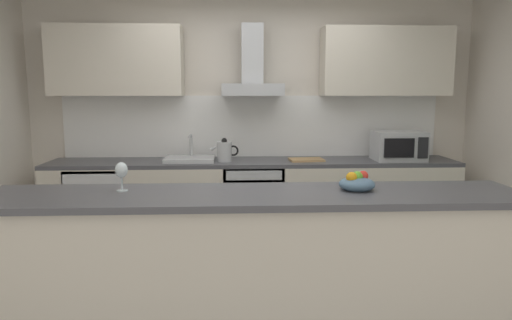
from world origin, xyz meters
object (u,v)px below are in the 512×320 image
Objects in this scene: kettle at (224,151)px; chopping_board at (306,160)px; range_hood at (252,73)px; wine_glass at (121,171)px; microwave at (399,146)px; sink at (190,158)px; oven at (253,203)px; refrigerator at (102,208)px; fruit_bowl at (357,183)px.

chopping_board is (0.84, 0.01, -0.09)m from kettle.
range_hood is 2.28m from wine_glass.
microwave is 1.00× the size of sink.
microwave is 0.69× the size of range_hood.
oven is 1.55m from refrigerator.
oven is at bearing 177.53° from chopping_board.
refrigerator is 1.39m from kettle.
chopping_board is at bearing -2.47° from oven.
refrigerator is 3.86× the size of fruit_bowl.
microwave is (3.05, -0.03, 0.62)m from refrigerator.
refrigerator is 1.70× the size of microwave.
oven is 1.33m from range_hood.
wine_glass is at bearing -107.77° from kettle.
range_hood is at bearing 66.29° from wine_glass.
fruit_bowl is at bearing -57.74° from sink.
kettle reaches higher than refrigerator.
sink is at bearing 0.87° from refrigerator.
microwave is 2.09m from fruit_bowl.
oven is 2.16m from wine_glass.
oven is 0.79m from sink.
sink reaches higher than refrigerator.
oven is 0.62m from kettle.
chopping_board is (0.55, -0.02, 0.45)m from oven.
microwave is 2.27× the size of fruit_bowl.
wine_glass is 2.33m from chopping_board.
wine_glass is (-0.87, -1.86, 0.66)m from oven.
fruit_bowl reaches higher than chopping_board.
range_hood reaches higher than chopping_board.
wine_glass is (-0.59, -1.83, 0.11)m from kettle.
chopping_board is (-0.02, 1.87, -0.13)m from fruit_bowl.
wine_glass is at bearing -142.33° from microwave.
fruit_bowl reaches higher than refrigerator.
microwave reaches higher than sink.
refrigerator is 2.09m from wine_glass.
microwave is 1.68m from range_hood.
chopping_board is (1.42, 1.84, -0.21)m from wine_glass.
microwave is (1.50, -0.03, 0.59)m from oven.
kettle is at bearing -179.81° from microwave.
chopping_board is at bearing -0.57° from refrigerator.
fruit_bowl is at bearing -73.43° from oven.
refrigerator is 1.18× the size of range_hood.
range_hood is (0.29, 0.16, 0.78)m from kettle.
fruit_bowl is at bearing -41.92° from refrigerator.
chopping_board is (0.55, -0.15, -0.88)m from range_hood.
kettle is 0.85m from range_hood.
sink reaches higher than chopping_board.
microwave reaches higher than fruit_bowl.
refrigerator is at bearing 179.53° from microwave.
range_hood reaches higher than oven.
kettle is (-0.29, -0.03, 0.55)m from oven.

